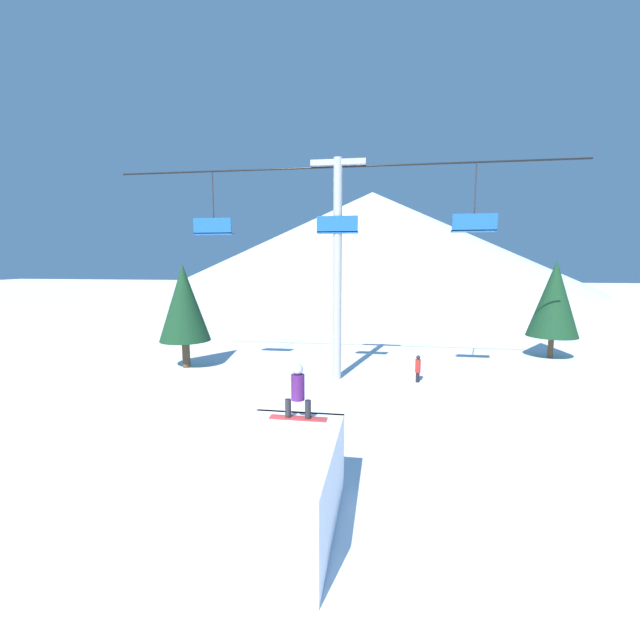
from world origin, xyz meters
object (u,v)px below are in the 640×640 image
object	(u,v)px
distant_skier	(418,368)
snowboarder	(298,391)
pine_tree_near	(184,303)
snow_ramp	(282,488)

from	to	relation	value
distant_skier	snowboarder	bearing A→B (deg)	-108.66
pine_tree_near	distant_skier	world-z (taller)	pine_tree_near
snowboarder	distant_skier	distance (m)	10.64
snow_ramp	distant_skier	size ratio (longest dim) A/B	3.04
snow_ramp	snowboarder	xyz separation A→B (m)	(0.05, 1.40, 1.56)
snowboarder	pine_tree_near	world-z (taller)	pine_tree_near
snowboarder	distant_skier	xyz separation A→B (m)	(3.35, 9.93, -1.80)
pine_tree_near	distant_skier	bearing A→B (deg)	-4.68
snow_ramp	distant_skier	world-z (taller)	snow_ramp
snow_ramp	snowboarder	size ratio (longest dim) A/B	2.84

